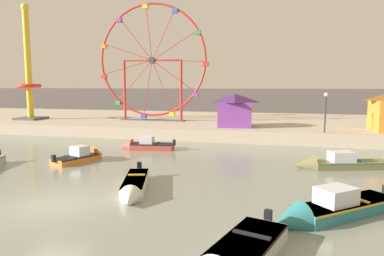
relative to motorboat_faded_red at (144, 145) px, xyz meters
name	(u,v)px	position (x,y,z in m)	size (l,w,h in m)	color
ground_plane	(53,205)	(1.07, -12.99, -0.33)	(240.00, 240.00, 0.00)	gray
quay_promenade	(199,123)	(1.07, 14.97, 0.22)	(110.00, 20.98, 1.10)	#B7A88E
distant_town_skyline	(228,101)	(1.07, 38.96, 1.87)	(140.00, 3.00, 4.40)	#564C47
motorboat_faded_red	(144,145)	(0.00, 0.00, 0.00)	(4.46, 1.71, 1.37)	#B24238
motorboat_orange_hull	(84,156)	(-2.39, -4.78, -0.03)	(2.57, 3.96, 1.46)	orange
motorboat_olive_wood	(334,163)	(13.59, -3.16, -0.02)	(5.98, 2.94, 1.43)	olive
motorboat_white_red_stripe	(134,187)	(3.74, -10.61, -0.05)	(2.42, 5.19, 1.07)	silver
motorboat_teal_painted	(328,210)	(12.18, -11.85, 0.03)	(5.28, 4.83, 1.54)	teal
ferris_wheel_red_frame	(152,62)	(-3.49, 11.44, 7.21)	(12.49, 1.20, 12.81)	red
drop_tower_yellow_tower	(29,76)	(-17.61, 9.21, 5.75)	(2.80, 2.80, 13.04)	gold
carnival_booth_purple_stall	(235,110)	(6.19, 7.79, 2.40)	(3.68, 3.44, 3.12)	purple
promenade_lamp_near	(326,106)	(13.97, 5.29, 2.99)	(0.32, 0.32, 3.31)	#2D2D33
mooring_buoy_orange	(78,146)	(-5.06, -1.20, -0.11)	(0.44, 0.44, 0.44)	orange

